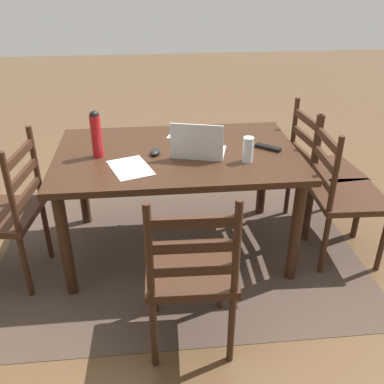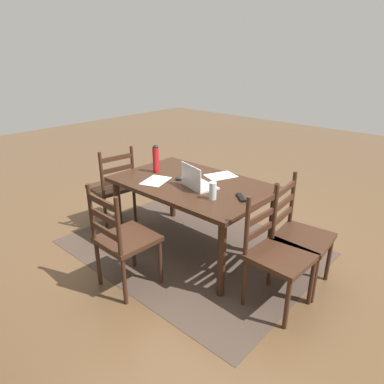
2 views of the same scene
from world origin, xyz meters
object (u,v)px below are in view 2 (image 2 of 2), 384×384
Objects in this scene: laptop at (196,182)px; drinking_glass at (213,191)px; chair_left_far at (276,253)px; computer_mouse at (180,178)px; chair_right_far at (112,187)px; dining_table at (192,191)px; chair_far_head at (123,239)px; tv_remote at (241,197)px; water_bottle at (156,158)px; chair_left_near at (299,235)px.

drinking_glass is at bearing 158.62° from laptop.
chair_left_far reaches higher than computer_mouse.
computer_mouse is at bearing -169.21° from chair_right_far.
chair_right_far is at bearing 10.69° from dining_table.
chair_far_head is 1.06m from tv_remote.
dining_table is 0.21m from laptop.
chair_right_far is 0.73m from water_bottle.
chair_right_far reaches higher than tv_remote.
laptop is (-1.18, -0.12, 0.33)m from chair_right_far.
laptop is (-0.12, -0.78, 0.33)m from chair_far_head.
computer_mouse is (-0.92, -0.17, 0.29)m from chair_right_far.
water_bottle is 2.92× the size of computer_mouse.
chair_left_far is at bearing 179.71° from drinking_glass.
chair_far_head reaches higher than drinking_glass.
chair_right_far is 2.59× the size of laptop.
water_bottle reaches higher than dining_table.
dining_table is 1.09m from chair_left_far.
chair_left_far is 9.50× the size of computer_mouse.
chair_left_near reaches higher than computer_mouse.
dining_table is 5.25× the size of water_bottle.
water_bottle is at bearing 18.44° from computer_mouse.
tv_remote is (-1.64, -0.18, 0.28)m from chair_right_far.
laptop is (0.93, -0.12, 0.33)m from chair_left_far.
computer_mouse is (1.20, -0.17, 0.29)m from chair_left_far.
water_bottle is 1.08m from tv_remote.
laptop is 0.62m from water_bottle.
chair_far_head is 0.86m from laptop.
chair_right_far is 3.25× the size of water_bottle.
dining_table is 1.62× the size of chair_far_head.
tv_remote is at bearing 23.43° from chair_left_near.
dining_table is at bearing -51.69° from tv_remote.
chair_left_far is at bearing -169.02° from computer_mouse.
water_bottle is (1.55, -0.17, 0.42)m from chair_left_far.
chair_left_far reaches higher than dining_table.
water_bottle is at bearing -6.31° from chair_left_far.
computer_mouse is at bearing -16.64° from drinking_glass.
water_bottle is (1.55, 0.21, 0.42)m from chair_left_near.
chair_far_head is (0.00, 0.86, -0.18)m from dining_table.
tv_remote is at bearing -20.62° from chair_left_far.
chair_left_far and chair_left_near have the same top height.
chair_left_far reaches higher than drinking_glass.
drinking_glass is at bearing -121.69° from chair_far_head.
chair_right_far is at bearing 17.41° from water_bottle.
chair_left_far is (-1.06, 0.19, -0.18)m from dining_table.
laptop is 3.67× the size of computer_mouse.
water_bottle reaches higher than chair_left_far.
chair_left_far is 0.58m from tv_remote.
computer_mouse reaches higher than tv_remote.
drinking_glass is (0.65, 0.38, 0.35)m from chair_left_near.
laptop reaches higher than chair_left_near.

